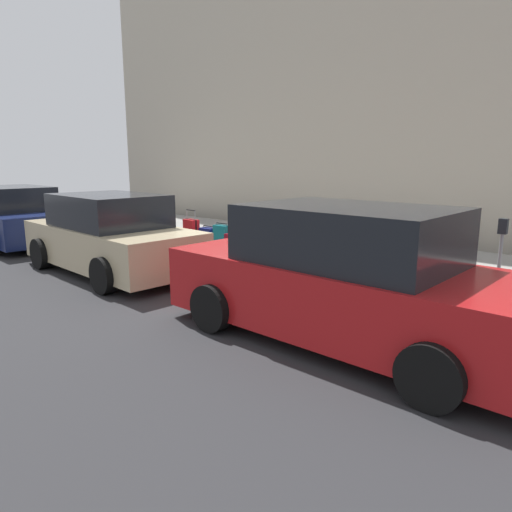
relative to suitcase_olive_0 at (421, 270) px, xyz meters
name	(u,v)px	position (x,y,z in m)	size (l,w,h in m)	color
ground_plane	(222,270)	(3.91, 0.63, -0.52)	(40.00, 40.00, 0.00)	#28282B
sidewalk_curb	(296,250)	(3.91, -1.87, -0.45)	(18.00, 5.00, 0.14)	gray
building_facade_sidewalk_side	(397,17)	(3.91, -6.52, 5.81)	(24.00, 3.00, 12.66)	#B2A893
suitcase_olive_0	(421,270)	(0.00, 0.00, 0.00)	(0.50, 0.28, 1.07)	#59601E
suitcase_maroon_1	(386,269)	(0.54, 0.09, -0.05)	(0.48, 0.27, 0.88)	maroon
suitcase_teal_2	(358,262)	(1.10, 0.05, -0.03)	(0.51, 0.19, 0.91)	#0F606B
suitcase_navy_3	(330,258)	(1.63, 0.13, -0.02)	(0.43, 0.22, 0.99)	navy
suitcase_red_4	(311,254)	(2.14, 0.00, -0.03)	(0.48, 0.24, 0.99)	red
suitcase_black_5	(287,251)	(2.65, 0.09, -0.03)	(0.43, 0.23, 0.96)	black
suitcase_silver_6	(268,248)	(3.10, 0.13, -0.02)	(0.36, 0.24, 1.04)	#9EA0A8
suitcase_olive_7	(254,248)	(3.58, 0.02, -0.09)	(0.48, 0.29, 0.63)	#59601E
suitcase_maroon_8	(234,246)	(4.10, 0.08, -0.11)	(0.46, 0.23, 0.74)	maroon
suitcase_teal_9	(222,240)	(4.59, -0.02, -0.04)	(0.39, 0.22, 0.73)	#0F606B
suitcase_navy_10	(208,240)	(5.03, -0.01, -0.09)	(0.38, 0.26, 0.63)	navy
suitcase_red_11	(191,235)	(5.48, 0.11, -0.01)	(0.41, 0.24, 0.98)	red
fire_hydrant	(172,229)	(6.30, 0.06, 0.04)	(0.39, 0.21, 0.80)	#99999E
bollard_post	(155,230)	(6.79, 0.21, -0.02)	(0.12, 0.12, 0.73)	brown
parking_meter	(501,249)	(-1.08, -0.19, 0.45)	(0.12, 0.09, 1.27)	slate
parked_car_red_0	(347,279)	(0.00, 2.24, 0.27)	(4.75, 2.09, 1.69)	#AD1619
parked_car_beige_1	(110,236)	(5.45, 2.24, 0.22)	(4.40, 2.11, 1.57)	tan
parked_car_navy_2	(12,217)	(10.42, 2.24, 0.21)	(4.47, 2.20, 1.54)	#141E4C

